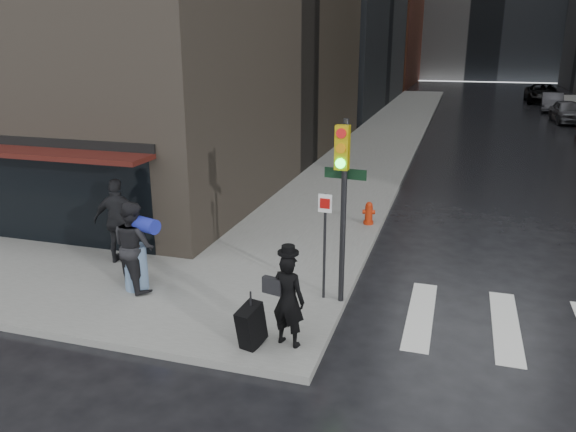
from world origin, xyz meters
name	(u,v)px	position (x,y,z in m)	size (l,w,h in m)	color
ground	(239,313)	(0.00, 0.00, 0.00)	(140.00, 140.00, 0.00)	black
sidewalk_left	(396,125)	(0.00, 27.00, 0.07)	(4.00, 50.00, 0.15)	slate
storefront	(11,179)	(-7.00, 1.90, 1.83)	(8.40, 1.11, 2.83)	black
man_overcoat	(281,304)	(1.25, -1.16, 0.93)	(1.14, 0.88, 1.87)	black
man_jeans	(134,246)	(-2.39, 0.16, 1.12)	(1.30, 1.20, 1.93)	black
man_greycoat	(119,221)	(-3.56, 1.40, 1.17)	(1.27, 0.73, 2.04)	black
traffic_light	(341,188)	(1.86, 0.77, 2.54)	(0.92, 0.46, 3.70)	black
fire_hydrant	(369,214)	(1.63, 6.01, 0.45)	(0.38, 0.29, 0.66)	#A02409
parked_car_4	(568,112)	(10.66, 31.80, 0.74)	(1.74, 4.33, 1.48)	#535358
parked_car_5	(552,102)	(10.55, 38.26, 0.70)	(1.49, 4.26, 1.40)	#45444A
parked_car_6	(543,94)	(10.61, 44.71, 0.81)	(2.68, 5.81, 1.61)	black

